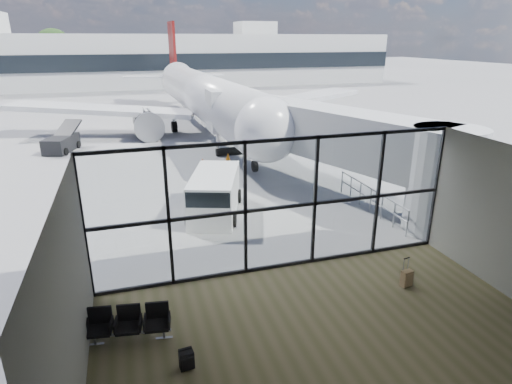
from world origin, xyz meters
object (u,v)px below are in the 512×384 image
suitcase (407,278)px  service_van (214,194)px  belt_loader (62,142)px  airliner (203,95)px  seating_row (129,322)px  backpack (187,360)px

suitcase → service_van: service_van is taller
service_van → suitcase: bearing=-39.8°
belt_loader → service_van: bearing=-42.9°
suitcase → airliner: (-1.45, 26.92, 2.52)m
seating_row → service_van: 8.49m
seating_row → belt_loader: (-3.91, 21.78, 0.09)m
service_van → belt_loader: 16.20m
seating_row → belt_loader: 22.13m
service_van → belt_loader: size_ratio=1.11×
suitcase → airliner: 27.08m
backpack → service_van: bearing=68.2°
suitcase → belt_loader: 24.99m
suitcase → belt_loader: size_ratio=0.23×
seating_row → suitcase: 8.39m
airliner → belt_loader: 12.21m
suitcase → belt_loader: (-12.29, 21.75, 0.32)m
seating_row → belt_loader: size_ratio=0.50×
backpack → belt_loader: size_ratio=0.12×
seating_row → service_van: (3.84, 7.56, 0.43)m
seating_row → suitcase: suitcase is taller
seating_row → service_van: size_ratio=0.45×
suitcase → airliner: bearing=83.1°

